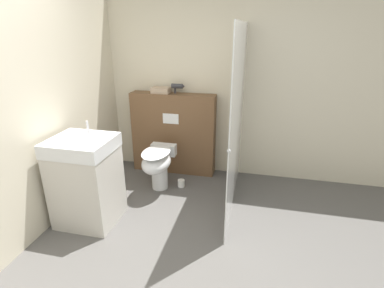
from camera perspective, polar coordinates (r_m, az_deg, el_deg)
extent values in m
plane|color=#565451|center=(2.74, -7.57, -25.26)|extent=(12.00, 12.00, 0.00)
cube|color=beige|center=(4.15, 2.64, 11.14)|extent=(8.00, 0.06, 2.50)
cube|color=brown|center=(4.27, -3.55, 2.00)|extent=(1.18, 0.22, 1.15)
cube|color=white|center=(4.08, -4.09, 4.82)|extent=(0.22, 0.01, 0.14)
cube|color=silver|center=(3.34, 8.56, 4.31)|extent=(0.01, 1.60, 2.04)
sphere|color=#B2B2B7|center=(2.63, 7.02, -1.33)|extent=(0.04, 0.04, 0.04)
cylinder|color=white|center=(3.95, -6.18, -5.76)|extent=(0.21, 0.21, 0.39)
ellipsoid|color=white|center=(3.78, -6.77, -3.43)|extent=(0.35, 0.53, 0.25)
ellipsoid|color=white|center=(3.72, -6.86, -1.53)|extent=(0.34, 0.52, 0.02)
cube|color=white|center=(4.01, -5.40, -1.04)|extent=(0.33, 0.12, 0.15)
cube|color=beige|center=(3.40, -19.32, -7.68)|extent=(0.60, 0.55, 0.81)
cube|color=white|center=(3.20, -20.35, -0.21)|extent=(0.62, 0.56, 0.14)
cylinder|color=silver|center=(3.28, -19.26, 3.02)|extent=(0.02, 0.02, 0.14)
cylinder|color=#2D2D33|center=(4.10, -2.85, 10.97)|extent=(0.15, 0.06, 0.06)
cone|color=#2D2D33|center=(4.08, -1.60, 10.93)|extent=(0.03, 0.05, 0.05)
cylinder|color=#2D2D33|center=(4.12, -3.25, 10.26)|extent=(0.03, 0.03, 0.09)
cube|color=tan|center=(4.16, -5.95, 10.16)|extent=(0.24, 0.17, 0.08)
cylinder|color=white|center=(4.02, -2.07, -7.48)|extent=(0.09, 0.09, 0.10)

